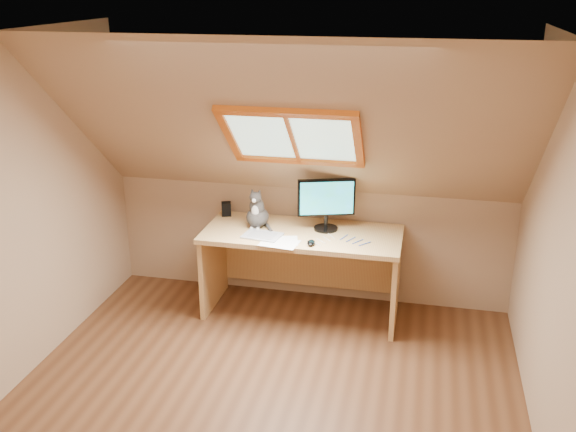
# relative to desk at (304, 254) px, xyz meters

# --- Properties ---
(ground) EXTENTS (3.50, 3.50, 0.00)m
(ground) POSITION_rel_desk_xyz_m (-0.01, -1.45, -0.52)
(ground) COLOR brown
(ground) RESTS_ON ground
(room_shell) EXTENTS (3.52, 3.52, 2.41)m
(room_shell) POSITION_rel_desk_xyz_m (-0.01, -1.54, 0.91)
(room_shell) COLOR tan
(room_shell) RESTS_ON ground
(desk) EXTENTS (1.63, 0.71, 0.74)m
(desk) POSITION_rel_desk_xyz_m (0.00, 0.00, 0.00)
(desk) COLOR tan
(desk) RESTS_ON ground
(monitor) EXTENTS (0.46, 0.20, 0.44)m
(monitor) POSITION_rel_desk_xyz_m (0.18, 0.03, 0.48)
(monitor) COLOR black
(monitor) RESTS_ON desk
(cat) EXTENTS (0.19, 0.23, 0.35)m
(cat) POSITION_rel_desk_xyz_m (-0.39, -0.03, 0.35)
(cat) COLOR #3E3937
(cat) RESTS_ON desk
(desk_speaker) EXTENTS (0.10, 0.10, 0.12)m
(desk_speaker) POSITION_rel_desk_xyz_m (-0.73, 0.18, 0.29)
(desk_speaker) COLOR black
(desk_speaker) RESTS_ON desk
(graphics_tablet) EXTENTS (0.33, 0.26, 0.01)m
(graphics_tablet) POSITION_rel_desk_xyz_m (-0.30, -0.23, 0.23)
(graphics_tablet) COLOR #B2B2B7
(graphics_tablet) RESTS_ON desk
(mouse) EXTENTS (0.07, 0.12, 0.03)m
(mouse) POSITION_rel_desk_xyz_m (0.12, -0.32, 0.24)
(mouse) COLOR black
(mouse) RESTS_ON desk
(papers) EXTENTS (0.33, 0.27, 0.00)m
(papers) POSITION_rel_desk_xyz_m (-0.19, -0.33, 0.23)
(papers) COLOR white
(papers) RESTS_ON desk
(cables) EXTENTS (0.51, 0.26, 0.01)m
(cables) POSITION_rel_desk_xyz_m (0.35, -0.19, 0.23)
(cables) COLOR silver
(cables) RESTS_ON desk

